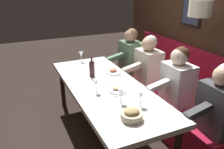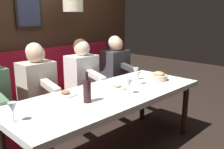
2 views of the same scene
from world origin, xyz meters
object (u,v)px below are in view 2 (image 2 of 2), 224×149
object	(u,v)px
wine_glass_0	(129,83)
wine_glass_1	(13,108)
diner_nearest	(116,63)
wine_glass_3	(136,71)
diner_middle	(37,78)
bread_bowl	(159,76)
wine_glass_2	(138,75)
dining_table	(110,99)
diner_near	(82,69)
wine_bottle	(87,91)

from	to	relation	value
wine_glass_0	wine_glass_1	xyz separation A→B (m)	(0.18, 1.17, 0.00)
diner_nearest	wine_glass_0	bearing A→B (deg)	139.57
wine_glass_1	wine_glass_3	world-z (taller)	same
diner_middle	bread_bowl	size ratio (longest dim) A/B	3.60
wine_glass_2	diner_middle	bearing A→B (deg)	42.90
diner_middle	wine_glass_1	world-z (taller)	diner_middle
dining_table	bread_bowl	xyz separation A→B (m)	(-0.07, -0.82, 0.11)
wine_glass_1	wine_glass_2	xyz separation A→B (m)	(-0.02, -1.53, 0.00)
diner_near	wine_glass_1	xyz separation A→B (m)	(-0.87, 1.39, 0.04)
diner_nearest	wine_glass_3	distance (m)	0.84
wine_glass_2	bread_bowl	bearing A→B (deg)	-99.08
wine_glass_0	wine_glass_1	size ratio (longest dim) A/B	1.00
diner_nearest	wine_glass_1	size ratio (longest dim) A/B	4.82
diner_near	wine_glass_0	xyz separation A→B (m)	(-1.06, 0.21, 0.04)
wine_glass_1	dining_table	bearing A→B (deg)	-90.37
dining_table	diner_middle	size ratio (longest dim) A/B	2.90
diner_middle	wine_glass_3	bearing A→B (deg)	-126.63
wine_glass_3	bread_bowl	distance (m)	0.31
diner_near	wine_glass_3	size ratio (longest dim) A/B	4.82
wine_glass_1	wine_bottle	world-z (taller)	wine_bottle
wine_glass_1	diner_near	bearing A→B (deg)	-57.78
diner_near	wine_glass_0	size ratio (longest dim) A/B	4.82
diner_nearest	bread_bowl	world-z (taller)	diner_nearest
dining_table	diner_near	world-z (taller)	diner_near
diner_near	wine_glass_3	distance (m)	0.79
diner_middle	wine_bottle	distance (m)	0.94
wine_glass_1	wine_bottle	xyz separation A→B (m)	(-0.06, -0.70, -0.00)
wine_glass_0	wine_glass_3	bearing A→B (deg)	-57.31
wine_glass_0	wine_bottle	distance (m)	0.49
diner_nearest	wine_glass_2	size ratio (longest dim) A/B	4.82
wine_glass_1	diner_nearest	bearing A→B (deg)	-67.12
diner_near	wine_glass_2	size ratio (longest dim) A/B	4.82
bread_bowl	diner_nearest	bearing A→B (deg)	-11.64
wine_bottle	diner_near	bearing A→B (deg)	-36.37
wine_glass_1	wine_glass_3	size ratio (longest dim) A/B	1.00
diner_middle	wine_glass_0	bearing A→B (deg)	-155.42
bread_bowl	wine_glass_3	bearing A→B (deg)	42.08
diner_middle	wine_glass_3	world-z (taller)	diner_middle
dining_table	bread_bowl	bearing A→B (deg)	-95.12
diner_near	diner_middle	size ratio (longest dim) A/B	1.00
wine_glass_2	wine_bottle	world-z (taller)	wine_bottle
diner_near	diner_middle	bearing A→B (deg)	90.00
wine_glass_2	wine_glass_3	bearing A→B (deg)	-42.46
wine_glass_2	bread_bowl	xyz separation A→B (m)	(-0.06, -0.35, -0.07)
diner_middle	wine_bottle	xyz separation A→B (m)	(-0.94, -0.01, 0.04)
dining_table	wine_glass_2	xyz separation A→B (m)	(-0.02, -0.47, 0.18)
dining_table	wine_glass_3	world-z (taller)	wine_glass_3
dining_table	bread_bowl	distance (m)	0.83
diner_near	wine_glass_2	bearing A→B (deg)	-171.32
dining_table	diner_middle	xyz separation A→B (m)	(0.88, 0.37, 0.14)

